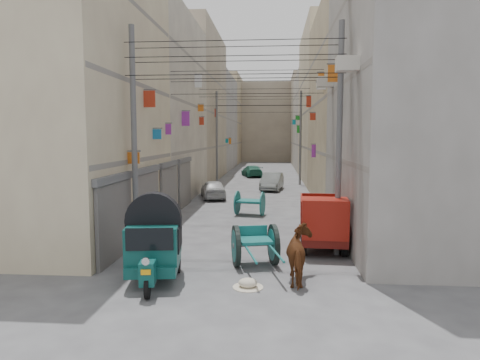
# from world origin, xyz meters

# --- Properties ---
(ground) EXTENTS (140.00, 140.00, 0.00)m
(ground) POSITION_xyz_m (0.00, 0.00, 0.00)
(ground) COLOR #464649
(ground) RESTS_ON ground
(building_row_left) EXTENTS (8.00, 62.00, 14.00)m
(building_row_left) POSITION_xyz_m (-8.00, 34.13, 6.46)
(building_row_left) COLOR beige
(building_row_left) RESTS_ON ground
(building_row_right) EXTENTS (8.00, 62.00, 14.00)m
(building_row_right) POSITION_xyz_m (8.00, 34.13, 6.46)
(building_row_right) COLOR #99938F
(building_row_right) RESTS_ON ground
(end_cap_building) EXTENTS (22.00, 10.00, 13.00)m
(end_cap_building) POSITION_xyz_m (0.00, 66.00, 6.50)
(end_cap_building) COLOR tan
(end_cap_building) RESTS_ON ground
(shutters_left) EXTENTS (0.18, 14.40, 2.88)m
(shutters_left) POSITION_xyz_m (-3.92, 10.38, 1.49)
(shutters_left) COLOR #515157
(shutters_left) RESTS_ON ground
(signboards) EXTENTS (8.22, 40.52, 5.67)m
(signboards) POSITION_xyz_m (-0.01, 21.66, 3.43)
(signboards) COLOR #188620
(signboards) RESTS_ON ground
(ac_units) EXTENTS (0.70, 6.55, 3.35)m
(ac_units) POSITION_xyz_m (3.65, 7.67, 7.43)
(ac_units) COLOR beige
(ac_units) RESTS_ON ground
(utility_poles) EXTENTS (7.40, 22.20, 8.00)m
(utility_poles) POSITION_xyz_m (0.00, 17.00, 4.00)
(utility_poles) COLOR #58585B
(utility_poles) RESTS_ON ground
(overhead_cables) EXTENTS (7.40, 22.52, 1.12)m
(overhead_cables) POSITION_xyz_m (0.00, 14.40, 6.77)
(overhead_cables) COLOR black
(overhead_cables) RESTS_ON ground
(auto_rickshaw) EXTENTS (1.85, 2.85, 1.95)m
(auto_rickshaw) POSITION_xyz_m (-2.02, 2.81, 1.15)
(auto_rickshaw) COLOR black
(auto_rickshaw) RESTS_ON ground
(tonga_cart) EXTENTS (1.74, 3.10, 1.32)m
(tonga_cart) POSITION_xyz_m (0.79, 4.49, 0.69)
(tonga_cart) COLOR black
(tonga_cart) RESTS_ON ground
(mini_truck) EXTENTS (1.79, 3.66, 2.01)m
(mini_truck) POSITION_xyz_m (3.18, 6.55, 0.97)
(mini_truck) COLOR black
(mini_truck) RESTS_ON ground
(second_cart) EXTENTS (1.64, 1.51, 1.27)m
(second_cart) POSITION_xyz_m (0.12, 13.31, 0.68)
(second_cart) COLOR #166361
(second_cart) RESTS_ON ground
(feed_sack) EXTENTS (0.53, 0.42, 0.26)m
(feed_sack) POSITION_xyz_m (0.69, 2.44, 0.13)
(feed_sack) COLOR beige
(feed_sack) RESTS_ON ground
(horse) EXTENTS (0.97, 1.93, 1.59)m
(horse) POSITION_xyz_m (2.18, 3.00, 0.79)
(horse) COLOR brown
(horse) RESTS_ON ground
(distant_car_white) EXTENTS (2.34, 3.93, 1.25)m
(distant_car_white) POSITION_xyz_m (-2.69, 19.27, 0.63)
(distant_car_white) COLOR #B8B8B8
(distant_car_white) RESTS_ON ground
(distant_car_grey) EXTENTS (1.92, 4.19, 1.33)m
(distant_car_grey) POSITION_xyz_m (1.22, 24.20, 0.67)
(distant_car_grey) COLOR slate
(distant_car_grey) RESTS_ON ground
(distant_car_green) EXTENTS (2.64, 4.31, 1.17)m
(distant_car_green) POSITION_xyz_m (-0.93, 35.20, 0.58)
(distant_car_green) COLOR #21624D
(distant_car_green) RESTS_ON ground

